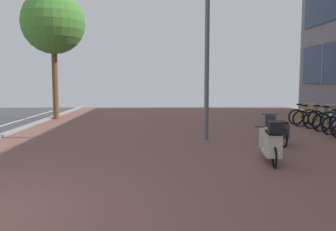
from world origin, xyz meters
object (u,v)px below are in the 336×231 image
Objects in this scene: bicycle_rack_08 at (321,120)px; scooter_mid at (278,131)px; bicycle_rack_10 at (303,116)px; bicycle_rack_07 at (330,122)px; scooter_near at (272,143)px; lamp_post at (207,24)px; street_tree at (53,23)px; bicycle_rack_09 at (308,118)px.

scooter_mid is at bearing -132.16° from bicycle_rack_08.
bicycle_rack_10 is 5.34m from scooter_mid.
scooter_near is (-3.79, -4.72, 0.09)m from bicycle_rack_07.
bicycle_rack_10 is at bearing 38.41° from lamp_post.
street_tree is at bearing 166.85° from bicycle_rack_10.
bicycle_rack_10 reaches higher than scooter_mid.
scooter_mid is 11.69m from street_tree.
scooter_near is at bearing -124.94° from bicycle_rack_08.
bicycle_rack_08 is (0.02, 0.73, -0.01)m from bicycle_rack_07.
lamp_post reaches higher than scooter_near.
lamp_post is (-4.76, -2.26, 3.18)m from bicycle_rack_08.
scooter_near is (-3.74, -6.91, 0.12)m from bicycle_rack_10.
bicycle_rack_07 is 0.76× the size of scooter_near.
scooter_mid is at bearing 67.06° from scooter_near.
bicycle_rack_09 reaches higher than scooter_mid.
lamp_post is at bearing -162.13° from bicycle_rack_07.
bicycle_rack_08 is at bearing -20.02° from street_tree.
bicycle_rack_07 is at bearing -88.80° from bicycle_rack_10.
scooter_near is 4.53m from lamp_post.
lamp_post reaches higher than bicycle_rack_07.
bicycle_rack_07 is 1.08× the size of bicycle_rack_10.
bicycle_rack_10 is 7.86m from scooter_near.
lamp_post reaches higher than scooter_mid.
scooter_mid is 3.79m from lamp_post.
bicycle_rack_07 is 3.67m from scooter_mid.
bicycle_rack_07 is 0.21× the size of lamp_post.
lamp_post is at bearing 156.41° from scooter_mid.
bicycle_rack_09 is (-0.14, 1.46, -0.02)m from bicycle_rack_07.
lamp_post is at bearing -141.59° from bicycle_rack_10.
bicycle_rack_10 is (-0.05, 2.19, -0.02)m from bicycle_rack_07.
street_tree is at bearing 139.13° from scooter_mid.
street_tree reaches higher than bicycle_rack_10.
bicycle_rack_07 reaches higher than bicycle_rack_10.
lamp_post reaches higher than bicycle_rack_09.
street_tree is at bearing 135.08° from lamp_post.
scooter_mid is at bearing -139.63° from bicycle_rack_07.
lamp_post is at bearing 106.70° from scooter_near.
bicycle_rack_08 is 0.21× the size of lamp_post.
bicycle_rack_08 is at bearing 88.54° from bicycle_rack_07.
bicycle_rack_08 is at bearing 25.40° from lamp_post.
bicycle_rack_09 is 0.73× the size of scooter_near.
street_tree is (-11.01, 2.57, 4.23)m from bicycle_rack_10.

